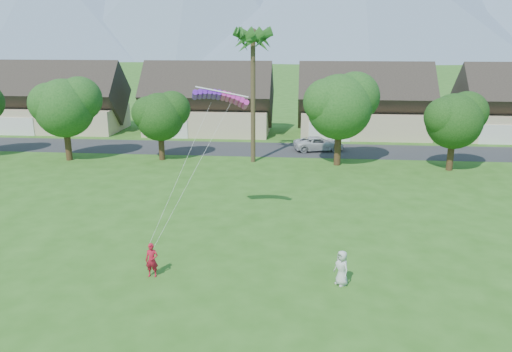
# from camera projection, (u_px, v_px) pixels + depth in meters

# --- Properties ---
(ground) EXTENTS (500.00, 500.00, 0.00)m
(ground) POSITION_uv_depth(u_px,v_px,m) (234.00, 329.00, 20.73)
(ground) COLOR #2D6019
(ground) RESTS_ON ground
(street) EXTENTS (90.00, 7.00, 0.01)m
(street) POSITION_uv_depth(u_px,v_px,m) (277.00, 150.00, 53.32)
(street) COLOR #2D2D30
(street) RESTS_ON ground
(kite_flyer) EXTENTS (0.66, 0.44, 1.77)m
(kite_flyer) POSITION_uv_depth(u_px,v_px,m) (152.00, 260.00, 25.03)
(kite_flyer) COLOR #B01428
(kite_flyer) RESTS_ON ground
(watcher) EXTENTS (0.98, 1.03, 1.78)m
(watcher) POSITION_uv_depth(u_px,v_px,m) (342.00, 268.00, 24.18)
(watcher) COLOR silver
(watcher) RESTS_ON ground
(parked_car) EXTENTS (5.67, 3.51, 1.46)m
(parked_car) POSITION_uv_depth(u_px,v_px,m) (319.00, 144.00, 52.72)
(parked_car) COLOR silver
(parked_car) RESTS_ON ground
(mountain_ridge) EXTENTS (540.00, 240.00, 70.00)m
(mountain_ridge) POSITION_uv_depth(u_px,v_px,m) (320.00, 1.00, 261.08)
(mountain_ridge) COLOR slate
(mountain_ridge) RESTS_ON ground
(houses_row) EXTENTS (72.75, 8.19, 8.86)m
(houses_row) POSITION_uv_depth(u_px,v_px,m) (285.00, 106.00, 60.96)
(houses_row) COLOR beige
(houses_row) RESTS_ON ground
(tree_row) EXTENTS (62.27, 6.67, 8.45)m
(tree_row) POSITION_uv_depth(u_px,v_px,m) (262.00, 112.00, 46.26)
(tree_row) COLOR #47301C
(tree_row) RESTS_ON ground
(fan_palm) EXTENTS (3.00, 3.00, 13.80)m
(fan_palm) POSITION_uv_depth(u_px,v_px,m) (253.00, 35.00, 45.02)
(fan_palm) COLOR #4C3D26
(fan_palm) RESTS_ON ground
(parafoil_kite) EXTENTS (3.43, 1.27, 0.50)m
(parafoil_kite) POSITION_uv_depth(u_px,v_px,m) (221.00, 95.00, 29.56)
(parafoil_kite) COLOR #5F18B5
(parafoil_kite) RESTS_ON ground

